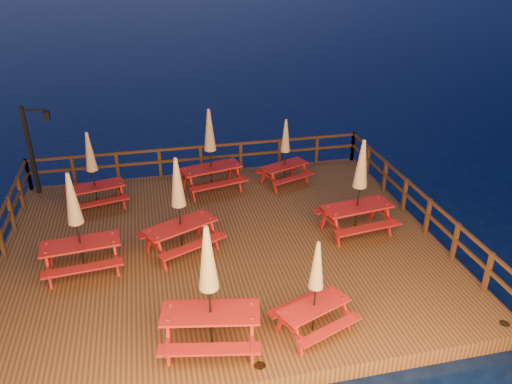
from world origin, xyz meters
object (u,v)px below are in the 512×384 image
picnic_table_2 (285,151)px  lamp_post (34,142)px  picnic_table_1 (92,170)px  picnic_table_0 (210,149)px

picnic_table_2 → lamp_post: bearing=150.6°
lamp_post → picnic_table_1: size_ratio=1.19×
picnic_table_0 → picnic_table_2: size_ratio=1.22×
picnic_table_0 → picnic_table_2: (2.56, -0.02, -0.27)m
lamp_post → picnic_table_0: 5.69m
lamp_post → picnic_table_2: 8.23m
lamp_post → picnic_table_1: lamp_post is taller
picnic_table_2 → picnic_table_1: bearing=162.3°
lamp_post → picnic_table_0: lamp_post is taller
lamp_post → picnic_table_2: lamp_post is taller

